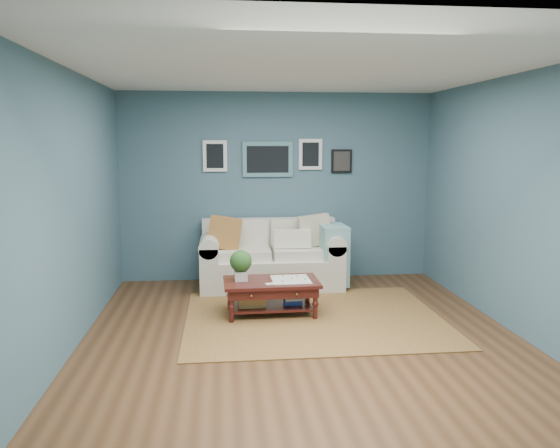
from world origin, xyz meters
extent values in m
plane|color=brown|center=(0.00, 0.00, 0.00)|extent=(5.00, 5.00, 0.00)
plane|color=white|center=(0.00, 0.00, 2.70)|extent=(5.00, 5.00, 0.00)
cube|color=#456773|center=(0.00, 2.50, 1.35)|extent=(4.50, 0.02, 2.70)
cube|color=#456773|center=(0.00, -2.50, 1.35)|extent=(4.50, 0.02, 2.70)
cube|color=#456773|center=(-2.25, 0.00, 1.35)|extent=(0.02, 5.00, 2.70)
cube|color=#456773|center=(2.25, 0.00, 1.35)|extent=(0.02, 5.00, 2.70)
cube|color=slate|center=(-0.14, 2.48, 1.75)|extent=(0.72, 0.03, 0.50)
cube|color=black|center=(-0.14, 2.46, 1.75)|extent=(0.60, 0.01, 0.38)
cube|color=white|center=(-0.89, 2.48, 1.80)|extent=(0.34, 0.03, 0.44)
cube|color=white|center=(0.48, 2.48, 1.82)|extent=(0.34, 0.03, 0.44)
cube|color=black|center=(0.94, 2.48, 1.72)|extent=(0.30, 0.03, 0.34)
cube|color=brown|center=(0.22, 0.56, 0.01)|extent=(2.90, 2.32, 0.01)
cube|color=white|center=(-0.14, 1.99, 0.21)|extent=(1.44, 0.89, 0.43)
cube|color=white|center=(-0.14, 2.34, 0.67)|extent=(1.89, 0.22, 0.49)
cube|color=white|center=(-0.99, 1.99, 0.31)|extent=(0.24, 0.89, 0.63)
cube|color=white|center=(0.70, 1.99, 0.31)|extent=(0.24, 0.89, 0.63)
cylinder|color=white|center=(-0.99, 1.99, 0.63)|extent=(0.26, 0.89, 0.26)
cylinder|color=white|center=(0.70, 1.99, 0.63)|extent=(0.26, 0.89, 0.26)
cube|color=white|center=(-0.53, 1.93, 0.49)|extent=(0.73, 0.57, 0.13)
cube|color=white|center=(0.24, 1.93, 0.49)|extent=(0.73, 0.57, 0.13)
cube|color=white|center=(-0.53, 2.21, 0.74)|extent=(0.73, 0.12, 0.37)
cube|color=white|center=(0.24, 2.21, 0.74)|extent=(0.73, 0.12, 0.37)
cube|color=#C67435|center=(-0.77, 1.94, 0.78)|extent=(0.49, 0.18, 0.48)
cube|color=beige|center=(0.47, 2.01, 0.78)|extent=(0.48, 0.18, 0.47)
cube|color=silver|center=(0.14, 1.89, 0.69)|extent=(0.51, 0.12, 0.24)
cube|color=#88C4C1|center=(0.70, 1.87, 0.47)|extent=(0.35, 0.56, 0.81)
cube|color=#331310|center=(-0.25, 0.76, 0.39)|extent=(1.11, 0.66, 0.04)
cube|color=#331310|center=(-0.25, 0.76, 0.32)|extent=(1.03, 0.59, 0.11)
cube|color=#331310|center=(-0.25, 0.76, 0.10)|extent=(0.94, 0.49, 0.02)
sphere|color=gold|center=(-0.50, 0.46, 0.32)|extent=(0.03, 0.03, 0.03)
sphere|color=gold|center=(0.01, 0.47, 0.32)|extent=(0.03, 0.03, 0.03)
cylinder|color=#331310|center=(-0.72, 0.50, 0.19)|extent=(0.05, 0.05, 0.37)
cylinder|color=#331310|center=(0.23, 0.52, 0.19)|extent=(0.05, 0.05, 0.37)
cylinder|color=#331310|center=(-0.73, 0.99, 0.19)|extent=(0.05, 0.05, 0.37)
cylinder|color=#331310|center=(0.22, 1.01, 0.19)|extent=(0.05, 0.05, 0.37)
cube|color=silver|center=(-0.60, 0.80, 0.47)|extent=(0.15, 0.15, 0.11)
sphere|color=#27551C|center=(-0.60, 0.80, 0.64)|extent=(0.26, 0.26, 0.26)
cube|color=white|center=(-0.02, 0.76, 0.41)|extent=(0.45, 0.45, 0.01)
cube|color=tan|center=(-0.48, 0.75, 0.21)|extent=(0.31, 0.23, 0.18)
cube|color=#27429A|center=(0.00, 0.78, 0.17)|extent=(0.22, 0.17, 0.10)
camera|label=1|loc=(-0.80, -5.36, 2.00)|focal=35.00mm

